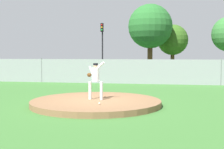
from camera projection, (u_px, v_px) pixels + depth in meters
name	position (u px, v px, depth m)	size (l,w,h in m)	color
ground_plane	(118.00, 90.00, 19.29)	(80.00, 80.00, 0.00)	#386B2D
asphalt_strip	(133.00, 79.00, 27.63)	(44.00, 7.00, 0.01)	#2B2B2D
pitchers_mound	(96.00, 103.00, 13.40)	(5.70, 5.70, 0.24)	brown
pitcher_youth	(95.00, 77.00, 13.42)	(0.82, 0.32, 1.69)	silver
baseball	(99.00, 103.00, 12.20)	(0.07, 0.07, 0.07)	white
chainlink_fence	(127.00, 71.00, 23.15)	(34.37, 0.07, 1.96)	gray
parked_car_silver	(194.00, 71.00, 26.62)	(2.14, 4.26, 1.58)	#B7BABF
parked_car_teal	(104.00, 70.00, 27.79)	(2.02, 4.28, 1.71)	#146066
parked_car_white	(67.00, 69.00, 28.86)	(2.13, 4.40, 1.72)	silver
parked_car_slate	(149.00, 70.00, 27.47)	(2.09, 4.71, 1.60)	slate
traffic_cone_orange	(38.00, 74.00, 30.62)	(0.40, 0.40, 0.55)	orange
traffic_light_near	(102.00, 40.00, 31.98)	(0.28, 0.46, 5.47)	black
tree_slender_far	(150.00, 27.00, 34.06)	(4.94, 4.94, 7.83)	#4C331E
tree_broad_right	(173.00, 40.00, 36.34)	(3.64, 3.64, 5.77)	#4C331E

